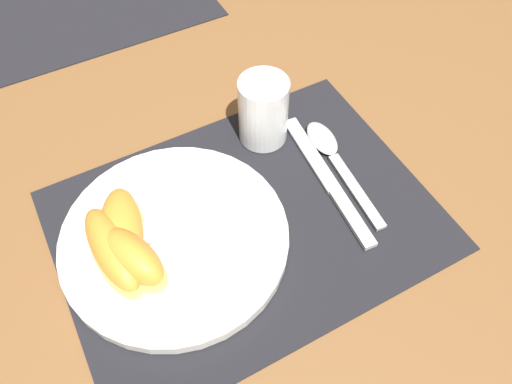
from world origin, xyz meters
The scene contains 11 objects.
ground_plane centered at (0.00, 0.00, 0.00)m, with size 3.00×3.00×0.00m, color brown.
placemat centered at (0.00, 0.00, 0.00)m, with size 0.45×0.33×0.00m.
placemat_far centered at (-0.06, 0.55, 0.00)m, with size 0.45×0.33×0.00m.
plate centered at (-0.09, 0.01, 0.01)m, with size 0.27×0.27×0.02m.
juice_glass centered at (0.08, 0.11, 0.05)m, with size 0.07×0.07×0.09m.
knife centered at (0.12, 0.00, 0.01)m, with size 0.04×0.22×0.01m.
spoon centered at (0.15, 0.04, 0.01)m, with size 0.04×0.19×0.01m.
fork centered at (-0.10, 0.01, 0.02)m, with size 0.16×0.12×0.00m.
citrus_wedge_0 centered at (-0.14, 0.03, 0.04)m, with size 0.08×0.13×0.04m.
citrus_wedge_1 centered at (-0.16, 0.01, 0.04)m, with size 0.05×0.12×0.04m.
citrus_wedge_2 centered at (-0.14, -0.01, 0.04)m, with size 0.08×0.11×0.05m.
Camera 1 is at (-0.14, -0.29, 0.52)m, focal length 35.00 mm.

